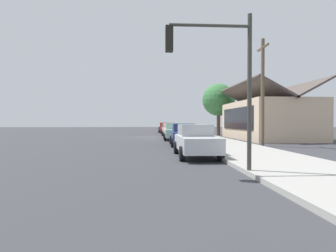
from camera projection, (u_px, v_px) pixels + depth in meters
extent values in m
plane|color=#38383D|center=(147.00, 137.00, 30.53)|extent=(120.00, 120.00, 0.00)
cube|color=#A3A099|center=(197.00, 136.00, 30.87)|extent=(60.00, 4.20, 0.16)
cube|color=gold|center=(164.00, 127.00, 50.78)|extent=(4.51, 1.76, 0.70)
cube|color=gold|center=(164.00, 124.00, 51.22)|extent=(2.17, 1.54, 0.56)
cylinder|color=black|center=(169.00, 129.00, 49.44)|extent=(0.66, 0.22, 0.66)
cylinder|color=black|center=(159.00, 129.00, 49.34)|extent=(0.66, 0.22, 0.66)
cylinder|color=black|center=(168.00, 129.00, 52.23)|extent=(0.66, 0.22, 0.66)
cylinder|color=black|center=(159.00, 129.00, 52.13)|extent=(0.66, 0.22, 0.66)
cube|color=red|center=(165.00, 128.00, 44.34)|extent=(4.63, 2.06, 0.70)
cube|color=#A9272B|center=(165.00, 124.00, 44.78)|extent=(2.25, 1.74, 0.56)
cylinder|color=black|center=(171.00, 131.00, 42.95)|extent=(0.67, 0.25, 0.66)
cylinder|color=black|center=(159.00, 131.00, 42.91)|extent=(0.67, 0.25, 0.66)
cylinder|color=black|center=(171.00, 130.00, 45.78)|extent=(0.67, 0.25, 0.66)
cylinder|color=black|center=(159.00, 130.00, 45.74)|extent=(0.67, 0.25, 0.66)
cube|color=#2D3035|center=(169.00, 129.00, 38.28)|extent=(4.54, 2.04, 0.70)
cube|color=#27292D|center=(168.00, 125.00, 38.72)|extent=(2.22, 1.70, 0.56)
cylinder|color=black|center=(176.00, 132.00, 37.02)|extent=(0.67, 0.25, 0.66)
cylinder|color=black|center=(163.00, 132.00, 36.82)|extent=(0.67, 0.25, 0.66)
cylinder|color=black|center=(174.00, 131.00, 39.76)|extent=(0.67, 0.25, 0.66)
cylinder|color=black|center=(161.00, 131.00, 39.56)|extent=(0.67, 0.25, 0.66)
cube|color=#EA8C75|center=(171.00, 131.00, 31.90)|extent=(4.79, 1.97, 0.70)
cube|color=tan|center=(171.00, 125.00, 32.35)|extent=(2.33, 1.65, 0.56)
cylinder|color=black|center=(181.00, 134.00, 30.54)|extent=(0.67, 0.25, 0.66)
cylinder|color=black|center=(165.00, 134.00, 30.35)|extent=(0.67, 0.25, 0.66)
cylinder|color=black|center=(177.00, 133.00, 33.45)|extent=(0.67, 0.25, 0.66)
cylinder|color=black|center=(163.00, 133.00, 33.26)|extent=(0.67, 0.25, 0.66)
cube|color=#9ED1BC|center=(175.00, 133.00, 26.08)|extent=(4.81, 1.95, 0.70)
cube|color=#86B1A0|center=(174.00, 126.00, 26.54)|extent=(2.32, 1.68, 0.56)
cylinder|color=black|center=(186.00, 137.00, 24.64)|extent=(0.66, 0.23, 0.66)
cylinder|color=black|center=(165.00, 137.00, 24.56)|extent=(0.66, 0.23, 0.66)
cylinder|color=black|center=(183.00, 136.00, 27.60)|extent=(0.66, 0.23, 0.66)
cylinder|color=black|center=(164.00, 136.00, 27.52)|extent=(0.66, 0.23, 0.66)
cube|color=navy|center=(184.00, 136.00, 19.94)|extent=(4.45, 1.89, 0.70)
cube|color=navy|center=(183.00, 127.00, 20.36)|extent=(2.16, 1.60, 0.56)
cylinder|color=black|center=(198.00, 142.00, 18.60)|extent=(0.67, 0.24, 0.66)
cylinder|color=black|center=(173.00, 142.00, 18.56)|extent=(0.67, 0.24, 0.66)
cylinder|color=black|center=(193.00, 140.00, 21.33)|extent=(0.67, 0.24, 0.66)
cylinder|color=black|center=(171.00, 140.00, 21.28)|extent=(0.67, 0.24, 0.66)
cube|color=silver|center=(196.00, 143.00, 13.51)|extent=(4.60, 1.73, 0.70)
cube|color=#A0A2A6|center=(195.00, 130.00, 13.96)|extent=(2.21, 1.51, 0.56)
cylinder|color=black|center=(221.00, 153.00, 12.15)|extent=(0.66, 0.22, 0.66)
cylinder|color=black|center=(182.00, 154.00, 12.04)|extent=(0.66, 0.22, 0.66)
cylinder|color=black|center=(207.00, 147.00, 14.99)|extent=(0.66, 0.22, 0.66)
cylinder|color=black|center=(176.00, 148.00, 14.88)|extent=(0.66, 0.22, 0.66)
cube|color=#CCB293|center=(267.00, 120.00, 27.40)|extent=(11.13, 6.14, 3.73)
cube|color=black|center=(237.00, 118.00, 27.21)|extent=(8.90, 0.08, 2.09)
cube|color=#514742|center=(252.00, 93.00, 27.27)|extent=(11.73, 3.37, 1.89)
cube|color=#514742|center=(282.00, 94.00, 27.45)|extent=(11.73, 3.37, 1.89)
cylinder|color=brown|center=(218.00, 122.00, 35.12)|extent=(0.44, 0.44, 3.41)
sphere|color=#38753D|center=(219.00, 100.00, 35.08)|extent=(4.12, 4.12, 4.12)
cylinder|color=#383833|center=(249.00, 95.00, 8.86)|extent=(0.14, 0.14, 5.20)
cylinder|color=#383833|center=(210.00, 26.00, 8.75)|extent=(0.10, 2.60, 0.10)
cube|color=black|center=(169.00, 39.00, 8.67)|extent=(0.28, 0.24, 0.80)
sphere|color=red|center=(169.00, 32.00, 8.82)|extent=(0.16, 0.16, 0.16)
sphere|color=yellow|center=(169.00, 40.00, 8.82)|extent=(0.16, 0.16, 0.16)
sphere|color=green|center=(169.00, 48.00, 8.83)|extent=(0.16, 0.16, 0.16)
cylinder|color=brown|center=(263.00, 93.00, 19.14)|extent=(0.24, 0.24, 7.50)
cube|color=brown|center=(263.00, 47.00, 19.09)|extent=(1.80, 0.12, 0.12)
cylinder|color=red|center=(212.00, 142.00, 17.11)|extent=(0.22, 0.22, 0.55)
sphere|color=red|center=(212.00, 137.00, 17.11)|extent=(0.18, 0.18, 0.18)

